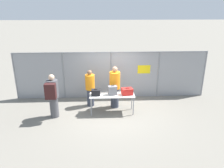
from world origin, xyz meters
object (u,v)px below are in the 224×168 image
suitcase_black (96,92)px  utility_trailer (117,73)px  inspection_table (112,96)px  suitcase_grey (113,90)px  traveler_hooded (53,95)px  security_worker_far (90,88)px  security_worker_near (115,87)px  suitcase_red (127,91)px

suitcase_black → utility_trailer: (1.14, 4.25, -0.51)m
inspection_table → suitcase_black: size_ratio=5.13×
inspection_table → suitcase_grey: bearing=51.9°
inspection_table → suitcase_grey: (0.02, 0.03, 0.25)m
suitcase_grey → traveler_hooded: size_ratio=0.22×
traveler_hooded → security_worker_far: 1.75m
suitcase_black → security_worker_near: security_worker_near is taller
utility_trailer → inspection_table: bearing=-96.4°
utility_trailer → security_worker_far: bearing=-111.8°
suitcase_black → security_worker_far: 0.79m
utility_trailer → suitcase_red: bearing=-88.1°
security_worker_near → suitcase_black: bearing=16.1°
utility_trailer → traveler_hooded: bearing=-121.6°
suitcase_black → security_worker_near: (0.80, 0.55, 0.03)m
security_worker_far → utility_trailer: (1.40, 3.51, -0.43)m
security_worker_near → suitcase_red: bearing=114.2°
security_worker_near → security_worker_far: size_ratio=1.12×
security_worker_far → inspection_table: bearing=148.9°
security_worker_near → security_worker_far: security_worker_near is taller
suitcase_black → traveler_hooded: bearing=-169.6°
utility_trailer → suitcase_grey: bearing=-96.2°
security_worker_near → utility_trailer: bearing=-113.6°
suitcase_red → traveler_hooded: (-2.94, -0.33, 0.05)m
suitcase_red → security_worker_near: size_ratio=0.26×
suitcase_grey → utility_trailer: bearing=83.8°
traveler_hooded → security_worker_far: size_ratio=1.08×
suitcase_red → suitcase_grey: bearing=178.3°
suitcase_black → traveler_hooded: size_ratio=0.20×
suitcase_red → utility_trailer: size_ratio=0.12×
suitcase_black → traveler_hooded: 1.69m
suitcase_black → security_worker_near: 0.97m
inspection_table → suitcase_black: (-0.66, -0.02, 0.20)m
suitcase_red → suitcase_black: bearing=-178.8°
suitcase_black → security_worker_far: bearing=110.0°
inspection_table → suitcase_grey: size_ratio=4.70×
traveler_hooded → security_worker_far: traveler_hooded is taller
inspection_table → security_worker_near: 0.59m
inspection_table → utility_trailer: 4.27m
security_worker_far → utility_trailer: bearing=-104.9°
suitcase_red → security_worker_far: size_ratio=0.29×
suitcase_black → suitcase_red: 1.28m
inspection_table → utility_trailer: bearing=83.6°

